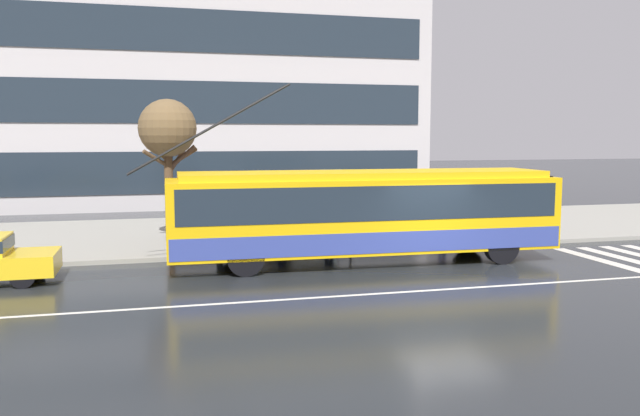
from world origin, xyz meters
name	(u,v)px	position (x,y,z in m)	size (l,w,h in m)	color
ground_plane	(449,278)	(0.00, 0.00, 0.00)	(160.00, 160.00, 0.00)	#222529
sidewalk_slab	(349,229)	(0.00, 9.27, 0.07)	(80.00, 10.00, 0.14)	gray
crosswalk_stripe_edge_near	(601,260)	(5.67, 1.13, 0.00)	(0.44, 4.40, 0.01)	beige
crosswalk_stripe_inner_a	(626,259)	(6.57, 1.13, 0.00)	(0.44, 4.40, 0.01)	beige
lane_centre_line	(470,288)	(0.00, -1.20, 0.00)	(72.00, 0.14, 0.01)	silver
trolleybus	(365,212)	(-1.52, 2.67, 1.54)	(12.72, 2.86, 5.31)	#E8B00D
bus_shelter	(295,189)	(-2.98, 5.85, 2.02)	(3.73, 1.74, 2.50)	gray
pedestrian_at_shelter	(329,218)	(-1.94, 5.18, 1.08)	(0.36, 0.36, 1.59)	#2F3950
pedestrian_approaching_curb	(280,201)	(-3.66, 5.05, 1.71)	(1.15, 1.15, 1.99)	#262D4B
pedestrian_walking_past	(221,204)	(-5.59, 5.11, 1.64)	(1.15, 1.15, 1.88)	#1F2A29
pedestrian_waiting_by_pole	(441,191)	(2.89, 6.74, 1.77)	(1.22, 1.22, 2.02)	#1A2448
street_tree_bare	(168,131)	(-7.14, 7.45, 4.01)	(2.07, 2.11, 4.96)	brown
office_tower_corner_left	(193,44)	(-5.14, 24.05, 9.22)	(25.73, 11.76, 18.42)	#B7B1B2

